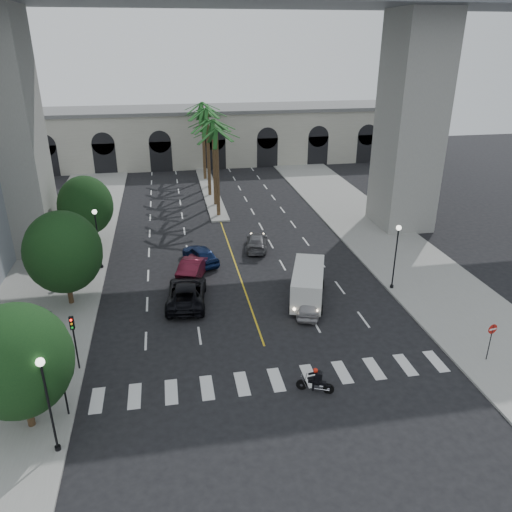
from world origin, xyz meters
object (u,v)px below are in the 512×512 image
(traffic_signal_near, at_px, (62,377))
(traffic_signal_far, at_px, (74,334))
(motorcycle_rider, at_px, (316,381))
(car_e, at_px, (200,255))
(lamp_post_left_far, at_px, (97,234))
(do_not_enter_sign, at_px, (491,335))
(car_b, at_px, (194,266))
(car_c, at_px, (187,293))
(lamp_post_left_near, at_px, (47,398))
(lamp_post_right, at_px, (396,252))
(pedestrian_b, at_px, (11,328))
(car_a, at_px, (308,304))
(pedestrian_a, at_px, (52,323))
(car_d, at_px, (257,242))
(cargo_van, at_px, (308,284))

(traffic_signal_near, bearing_deg, traffic_signal_far, 90.00)
(motorcycle_rider, xyz_separation_m, car_e, (-4.94, 18.69, 0.10))
(lamp_post_left_far, relative_size, do_not_enter_sign, 2.05)
(car_b, xyz_separation_m, car_c, (-0.87, -4.68, 0.01))
(lamp_post_left_near, relative_size, car_c, 0.90)
(traffic_signal_far, xyz_separation_m, car_c, (6.75, 7.18, -1.68))
(lamp_post_right, distance_m, motorcycle_rider, 14.65)
(car_e, height_order, pedestrian_b, pedestrian_b)
(traffic_signal_near, bearing_deg, car_a, 28.11)
(traffic_signal_near, relative_size, traffic_signal_far, 1.00)
(car_a, distance_m, car_e, 12.27)
(car_b, relative_size, pedestrian_a, 2.97)
(traffic_signal_near, distance_m, pedestrian_b, 9.13)
(traffic_signal_far, bearing_deg, car_d, 50.36)
(motorcycle_rider, relative_size, car_b, 0.40)
(pedestrian_a, distance_m, pedestrian_b, 2.42)
(car_a, bearing_deg, car_e, -37.53)
(car_d, height_order, cargo_van, cargo_van)
(car_b, bearing_deg, pedestrian_b, 53.40)
(motorcycle_rider, bearing_deg, pedestrian_b, 179.49)
(do_not_enter_sign, bearing_deg, motorcycle_rider, 174.66)
(lamp_post_left_far, relative_size, car_d, 1.12)
(motorcycle_rider, xyz_separation_m, pedestrian_a, (-15.45, 8.64, 0.29))
(car_d, xyz_separation_m, pedestrian_b, (-18.32, -12.82, 0.44))
(car_b, bearing_deg, lamp_post_left_near, 87.05)
(pedestrian_a, distance_m, do_not_enter_sign, 27.62)
(car_b, relative_size, car_c, 0.83)
(car_e, bearing_deg, cargo_van, 111.36)
(car_d, bearing_deg, pedestrian_a, 50.21)
(traffic_signal_near, xyz_separation_m, traffic_signal_far, (0.00, 4.00, 0.00))
(cargo_van, height_order, pedestrian_a, cargo_van)
(lamp_post_left_near, bearing_deg, traffic_signal_far, 89.12)
(lamp_post_left_near, height_order, pedestrian_a, lamp_post_left_near)
(car_a, height_order, pedestrian_b, pedestrian_b)
(car_b, relative_size, car_d, 1.04)
(lamp_post_right, bearing_deg, traffic_signal_far, -164.02)
(pedestrian_b, relative_size, do_not_enter_sign, 0.75)
(lamp_post_left_near, xyz_separation_m, pedestrian_a, (-2.09, 10.72, -2.24))
(lamp_post_right, xyz_separation_m, traffic_signal_near, (-22.70, -10.50, -0.71))
(pedestrian_a, bearing_deg, car_e, 42.07)
(lamp_post_left_near, height_order, car_a, lamp_post_left_near)
(traffic_signal_near, relative_size, car_a, 0.92)
(lamp_post_left_near, bearing_deg, pedestrian_a, 101.03)
(car_b, bearing_deg, pedestrian_a, 57.77)
(pedestrian_a, bearing_deg, traffic_signal_near, -76.73)
(lamp_post_left_far, height_order, car_a, lamp_post_left_far)
(traffic_signal_near, distance_m, traffic_signal_far, 4.00)
(car_d, relative_size, pedestrian_b, 2.44)
(traffic_signal_far, xyz_separation_m, cargo_van, (15.67, 5.95, -1.11))
(traffic_signal_near, distance_m, cargo_van, 18.59)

